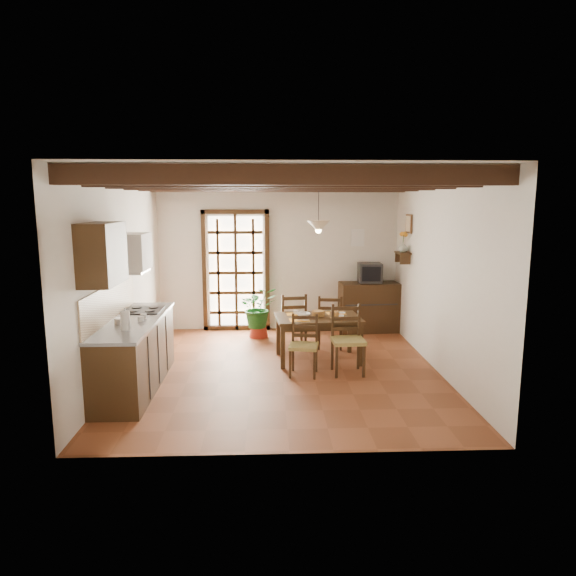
{
  "coord_description": "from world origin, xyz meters",
  "views": [
    {
      "loc": [
        -0.2,
        -7.16,
        2.44
      ],
      "look_at": [
        0.1,
        0.4,
        1.15
      ],
      "focal_mm": 32.0,
      "sensor_mm": 36.0,
      "label": 1
    }
  ],
  "objects_px": {
    "kitchen_counter": "(135,353)",
    "sideboard": "(369,307)",
    "dining_table": "(318,322)",
    "crt_tv": "(370,273)",
    "potted_plant": "(258,306)",
    "pendant_lamp": "(318,225)",
    "chair_near_right": "(348,352)",
    "chair_far_right": "(330,331)",
    "chair_near_left": "(304,356)",
    "chair_far_left": "(292,331)"
  },
  "relations": [
    {
      "from": "kitchen_counter",
      "to": "chair_far_left",
      "type": "xyz_separation_m",
      "value": [
        2.16,
        1.7,
        -0.18
      ]
    },
    {
      "from": "chair_far_right",
      "to": "potted_plant",
      "type": "distance_m",
      "value": 1.44
    },
    {
      "from": "chair_far_right",
      "to": "potted_plant",
      "type": "height_order",
      "value": "potted_plant"
    },
    {
      "from": "kitchen_counter",
      "to": "potted_plant",
      "type": "distance_m",
      "value": 2.94
    },
    {
      "from": "dining_table",
      "to": "crt_tv",
      "type": "bearing_deg",
      "value": 52.91
    },
    {
      "from": "chair_far_right",
      "to": "kitchen_counter",
      "type": "bearing_deg",
      "value": 38.86
    },
    {
      "from": "kitchen_counter",
      "to": "sideboard",
      "type": "relative_size",
      "value": 2.06
    },
    {
      "from": "chair_near_right",
      "to": "chair_far_left",
      "type": "bearing_deg",
      "value": 117.57
    },
    {
      "from": "pendant_lamp",
      "to": "chair_far_right",
      "type": "bearing_deg",
      "value": 64.87
    },
    {
      "from": "chair_near_left",
      "to": "potted_plant",
      "type": "relative_size",
      "value": 0.44
    },
    {
      "from": "sideboard",
      "to": "crt_tv",
      "type": "height_order",
      "value": "crt_tv"
    },
    {
      "from": "chair_near_right",
      "to": "pendant_lamp",
      "type": "xyz_separation_m",
      "value": [
        -0.36,
        0.72,
        1.77
      ]
    },
    {
      "from": "crt_tv",
      "to": "kitchen_counter",
      "type": "bearing_deg",
      "value": -140.0
    },
    {
      "from": "chair_far_left",
      "to": "kitchen_counter",
      "type": "bearing_deg",
      "value": 30.87
    },
    {
      "from": "chair_near_left",
      "to": "sideboard",
      "type": "bearing_deg",
      "value": 69.92
    },
    {
      "from": "dining_table",
      "to": "sideboard",
      "type": "distance_m",
      "value": 2.09
    },
    {
      "from": "pendant_lamp",
      "to": "chair_near_right",
      "type": "bearing_deg",
      "value": -63.27
    },
    {
      "from": "chair_near_left",
      "to": "crt_tv",
      "type": "distance_m",
      "value": 2.92
    },
    {
      "from": "chair_near_right",
      "to": "potted_plant",
      "type": "relative_size",
      "value": 0.5
    },
    {
      "from": "chair_near_left",
      "to": "chair_near_right",
      "type": "bearing_deg",
      "value": 14.24
    },
    {
      "from": "crt_tv",
      "to": "chair_near_left",
      "type": "bearing_deg",
      "value": -117.71
    },
    {
      "from": "chair_near_right",
      "to": "pendant_lamp",
      "type": "height_order",
      "value": "pendant_lamp"
    },
    {
      "from": "sideboard",
      "to": "crt_tv",
      "type": "bearing_deg",
      "value": -93.5
    },
    {
      "from": "chair_near_left",
      "to": "potted_plant",
      "type": "bearing_deg",
      "value": 117.87
    },
    {
      "from": "chair_far_left",
      "to": "sideboard",
      "type": "xyz_separation_m",
      "value": [
        1.5,
        1.13,
        0.17
      ]
    },
    {
      "from": "chair_near_left",
      "to": "potted_plant",
      "type": "xyz_separation_m",
      "value": [
        -0.67,
        2.08,
        0.3
      ]
    },
    {
      "from": "potted_plant",
      "to": "pendant_lamp",
      "type": "relative_size",
      "value": 2.29
    },
    {
      "from": "chair_near_right",
      "to": "chair_near_left",
      "type": "bearing_deg",
      "value": -178.34
    },
    {
      "from": "chair_far_left",
      "to": "crt_tv",
      "type": "xyz_separation_m",
      "value": [
        1.5,
        1.12,
        0.82
      ]
    },
    {
      "from": "potted_plant",
      "to": "pendant_lamp",
      "type": "distance_m",
      "value": 2.2
    },
    {
      "from": "dining_table",
      "to": "kitchen_counter",
      "type": "bearing_deg",
      "value": -161.11
    },
    {
      "from": "chair_far_right",
      "to": "chair_far_left",
      "type": "bearing_deg",
      "value": 11.08
    },
    {
      "from": "crt_tv",
      "to": "pendant_lamp",
      "type": "distance_m",
      "value": 2.22
    },
    {
      "from": "sideboard",
      "to": "pendant_lamp",
      "type": "relative_size",
      "value": 1.29
    },
    {
      "from": "chair_near_right",
      "to": "potted_plant",
      "type": "bearing_deg",
      "value": 120.07
    },
    {
      "from": "chair_near_left",
      "to": "crt_tv",
      "type": "relative_size",
      "value": 1.96
    },
    {
      "from": "chair_far_right",
      "to": "chair_near_right",
      "type": "bearing_deg",
      "value": 101.14
    },
    {
      "from": "dining_table",
      "to": "chair_near_right",
      "type": "relative_size",
      "value": 1.36
    },
    {
      "from": "chair_far_left",
      "to": "crt_tv",
      "type": "bearing_deg",
      "value": -150.38
    },
    {
      "from": "dining_table",
      "to": "chair_near_left",
      "type": "distance_m",
      "value": 0.8
    },
    {
      "from": "kitchen_counter",
      "to": "sideboard",
      "type": "xyz_separation_m",
      "value": [
        3.65,
        2.83,
        -0.01
      ]
    },
    {
      "from": "chair_far_left",
      "to": "potted_plant",
      "type": "bearing_deg",
      "value": -60.84
    },
    {
      "from": "chair_near_left",
      "to": "sideboard",
      "type": "height_order",
      "value": "sideboard"
    },
    {
      "from": "chair_near_left",
      "to": "sideboard",
      "type": "distance_m",
      "value": 2.81
    },
    {
      "from": "chair_near_right",
      "to": "potted_plant",
      "type": "distance_m",
      "value": 2.43
    },
    {
      "from": "chair_far_right",
      "to": "pendant_lamp",
      "type": "bearing_deg",
      "value": 71.73
    },
    {
      "from": "crt_tv",
      "to": "chair_far_left",
      "type": "bearing_deg",
      "value": -140.74
    },
    {
      "from": "chair_near_left",
      "to": "chair_far_left",
      "type": "height_order",
      "value": "chair_far_left"
    },
    {
      "from": "chair_far_left",
      "to": "pendant_lamp",
      "type": "distance_m",
      "value": 1.89
    },
    {
      "from": "sideboard",
      "to": "pendant_lamp",
      "type": "xyz_separation_m",
      "value": [
        -1.13,
        -1.65,
        1.61
      ]
    }
  ]
}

